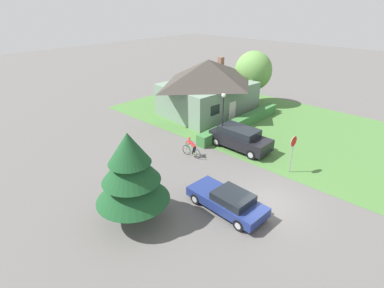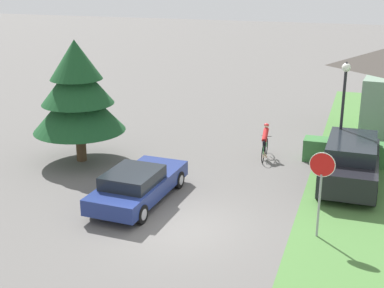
# 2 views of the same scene
# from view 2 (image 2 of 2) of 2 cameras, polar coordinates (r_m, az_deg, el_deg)

# --- Properties ---
(ground_plane) EXTENTS (140.00, 140.00, 0.00)m
(ground_plane) POSITION_cam_2_polar(r_m,az_deg,el_deg) (17.28, -1.07, -8.84)
(ground_plane) COLOR #5B5956
(sedan_left_lane) EXTENTS (2.12, 4.74, 1.28)m
(sedan_left_lane) POSITION_cam_2_polar(r_m,az_deg,el_deg) (18.89, -5.81, -4.35)
(sedan_left_lane) COLOR navy
(sedan_left_lane) RESTS_ON ground
(cyclist) EXTENTS (0.44, 1.79, 1.53)m
(cyclist) POSITION_cam_2_polar(r_m,az_deg,el_deg) (23.24, 7.80, 0.16)
(cyclist) COLOR black
(cyclist) RESTS_ON ground
(parked_suv_right) EXTENTS (2.11, 4.93, 1.75)m
(parked_suv_right) POSITION_cam_2_polar(r_m,az_deg,el_deg) (21.08, 16.55, -1.87)
(parked_suv_right) COLOR black
(parked_suv_right) RESTS_ON ground
(stop_sign) EXTENTS (0.77, 0.07, 2.74)m
(stop_sign) POSITION_cam_2_polar(r_m,az_deg,el_deg) (16.36, 13.63, -3.46)
(stop_sign) COLOR gray
(stop_sign) RESTS_ON ground
(street_lamp) EXTENTS (0.34, 0.34, 4.47)m
(street_lamp) POSITION_cam_2_polar(r_m,az_deg,el_deg) (21.87, 15.86, 4.79)
(street_lamp) COLOR black
(street_lamp) RESTS_ON ground
(conifer_tall_near) EXTENTS (3.86, 3.86, 5.16)m
(conifer_tall_near) POSITION_cam_2_polar(r_m,az_deg,el_deg) (22.69, -12.12, 5.37)
(conifer_tall_near) COLOR #4C3823
(conifer_tall_near) RESTS_ON ground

